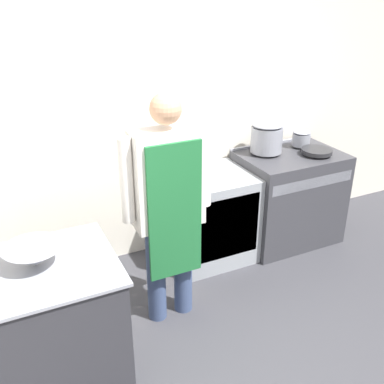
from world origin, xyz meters
TOP-DOWN VIEW (x-y plane):
  - wall_back at (0.00, 1.90)m, footprint 8.00×0.05m
  - prep_counter at (-1.23, 0.62)m, footprint 1.06×0.75m
  - stove at (1.28, 1.49)m, footprint 0.95×0.68m
  - fridge_unit at (0.45, 1.52)m, footprint 0.72×0.65m
  - person_cook at (-0.21, 0.92)m, footprint 0.67×0.24m
  - mixing_bowl at (-1.15, 0.65)m, footprint 0.34×0.34m
  - stock_pot at (1.07, 1.61)m, footprint 0.29×0.29m
  - saute_pan at (1.47, 1.37)m, footprint 0.28×0.28m
  - sauce_pot at (1.47, 1.61)m, footprint 0.17×0.17m

SIDE VIEW (x-z plane):
  - fridge_unit at x=0.45m, z-range 0.00..0.82m
  - prep_counter at x=-1.23m, z-range 0.00..0.89m
  - stove at x=1.28m, z-range -0.01..0.91m
  - saute_pan at x=1.47m, z-range 0.92..0.95m
  - mixing_bowl at x=-1.15m, z-range 0.89..1.01m
  - person_cook at x=-0.21m, z-range 0.12..1.85m
  - sauce_pot at x=1.47m, z-range 0.92..1.06m
  - stock_pot at x=1.07m, z-range 0.92..1.20m
  - wall_back at x=0.00m, z-range 0.00..2.70m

